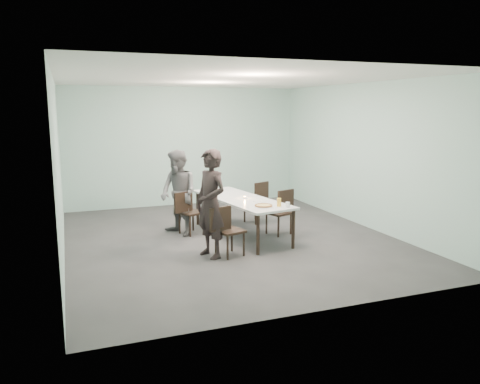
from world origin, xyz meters
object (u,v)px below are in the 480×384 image
object	(u,v)px
side_plate	(258,201)
pizza	(263,206)
chair_near_right	(282,209)
diner_near	(211,204)
water_tumbler	(288,205)
chair_far_left	(188,210)
chair_near_left	(226,228)
chair_far_right	(258,199)
tealight	(245,198)
diner_far	(178,193)
beer_glass	(279,202)
table	(241,201)
amber_tumbler	(218,191)

from	to	relation	value
side_plate	pizza	bearing A→B (deg)	-100.69
chair_near_right	diner_near	distance (m)	2.02
water_tumbler	chair_far_left	bearing A→B (deg)	132.93
chair_near_left	side_plate	distance (m)	1.18
chair_near_right	diner_near	xyz separation A→B (m)	(-1.75, -0.93, 0.41)
chair_near_left	chair_near_right	distance (m)	1.83
diner_near	pizza	xyz separation A→B (m)	(1.03, 0.17, -0.14)
chair_near_left	side_plate	world-z (taller)	chair_near_left
chair_near_right	chair_near_left	bearing A→B (deg)	14.93
chair_far_right	pizza	size ratio (longest dim) A/B	2.56
chair_near_left	tealight	size ratio (longest dim) A/B	15.54
diner_near	diner_far	world-z (taller)	diner_near
pizza	water_tumbler	size ratio (longest dim) A/B	3.78
diner_far	beer_glass	size ratio (longest dim) A/B	11.20
chair_near_left	chair_far_left	xyz separation A→B (m)	(-0.24, 1.60, 0.00)
table	chair_far_right	size ratio (longest dim) A/B	3.12
chair_near_left	water_tumbler	size ratio (longest dim) A/B	9.67
diner_far	table	bearing A→B (deg)	43.71
table	chair_far_left	world-z (taller)	chair_far_left
diner_near	side_plate	bearing A→B (deg)	99.88
diner_far	side_plate	distance (m)	1.59
diner_far	chair_far_left	bearing A→B (deg)	54.07
diner_far	chair_near_left	bearing A→B (deg)	-8.80
chair_near_left	chair_far_right	world-z (taller)	same
pizza	side_plate	bearing A→B (deg)	79.31
chair_near_right	tealight	bearing A→B (deg)	-23.57
chair_near_left	beer_glass	size ratio (longest dim) A/B	5.80
chair_near_left	pizza	distance (m)	0.88
chair_far_left	diner_far	distance (m)	0.38
beer_glass	tealight	bearing A→B (deg)	109.19
chair_near_right	amber_tumbler	xyz separation A→B (m)	(-1.05, 0.87, 0.29)
beer_glass	chair_near_left	bearing A→B (deg)	-170.18
chair_far_left	chair_near_right	bearing A→B (deg)	-41.57
chair_near_right	beer_glass	distance (m)	1.00
chair_near_left	tealight	bearing A→B (deg)	38.01
table	beer_glass	distance (m)	1.04
chair_near_left	water_tumbler	world-z (taller)	chair_near_left
chair_far_left	pizza	world-z (taller)	chair_far_left
table	chair_near_right	xyz separation A→B (m)	(0.81, -0.14, -0.19)
amber_tumbler	water_tumbler	bearing A→B (deg)	-68.52
water_tumbler	tealight	xyz separation A→B (m)	(-0.43, 1.01, -0.02)
tealight	amber_tumbler	distance (m)	0.85
diner_far	pizza	bearing A→B (deg)	18.11
chair_far_left	water_tumbler	bearing A→B (deg)	-70.38
pizza	chair_far_right	bearing A→B (deg)	69.99
tealight	side_plate	bearing A→B (deg)	-68.47
chair_near_right	tealight	size ratio (longest dim) A/B	15.54
tealight	amber_tumbler	world-z (taller)	amber_tumbler
beer_glass	water_tumbler	size ratio (longest dim) A/B	1.67
diner_near	tealight	size ratio (longest dim) A/B	32.48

